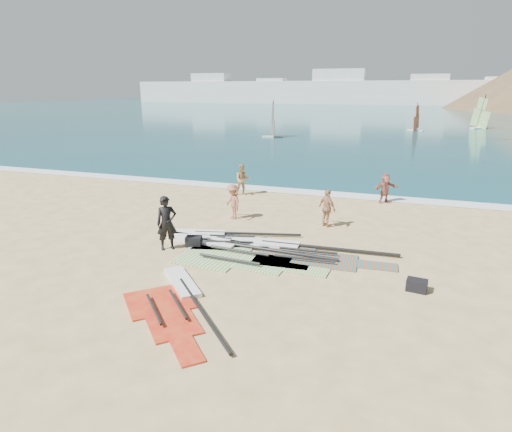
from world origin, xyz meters
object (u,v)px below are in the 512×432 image
(beachgoer_back, at_px, (327,208))
(beachgoer_right, at_px, (385,188))
(rig_grey, at_px, (221,238))
(beachgoer_left, at_px, (243,180))
(rig_green, at_px, (227,251))
(rig_orange, at_px, (295,251))
(gear_bag_far, at_px, (417,285))
(beachgoer_mid, at_px, (233,202))
(person_wetsuit, at_px, (167,223))
(gear_bag_near, at_px, (194,241))
(rig_red, at_px, (176,300))

(beachgoer_back, height_order, beachgoer_right, beachgoer_back)
(rig_grey, bearing_deg, beachgoer_left, 89.99)
(rig_green, bearing_deg, beachgoer_back, 59.06)
(beachgoer_left, bearing_deg, rig_orange, -85.81)
(gear_bag_far, relative_size, beachgoer_mid, 0.36)
(gear_bag_far, bearing_deg, person_wetsuit, 176.03)
(person_wetsuit, xyz_separation_m, beachgoer_back, (4.91, 4.45, -0.18))
(gear_bag_near, relative_size, beachgoer_left, 0.34)
(person_wetsuit, relative_size, beachgoer_back, 1.22)
(rig_red, bearing_deg, gear_bag_far, 70.94)
(rig_grey, bearing_deg, beachgoer_right, 39.76)
(gear_bag_near, xyz_separation_m, beachgoer_mid, (0.06, 3.64, 0.60))
(gear_bag_near, xyz_separation_m, beachgoer_left, (-1.09, 7.88, 0.66))
(rig_green, xyz_separation_m, beachgoer_right, (4.83, 8.88, 0.70))
(beachgoer_left, xyz_separation_m, beachgoer_right, (7.32, 0.84, -0.09))
(rig_grey, height_order, beachgoer_mid, beachgoer_mid)
(beachgoer_mid, height_order, beachgoer_back, beachgoer_back)
(rig_grey, relative_size, beachgoer_left, 3.13)
(rig_green, bearing_deg, beachgoer_right, 65.00)
(person_wetsuit, xyz_separation_m, beachgoer_left, (-0.35, 8.45, -0.14))
(gear_bag_far, xyz_separation_m, beachgoer_left, (-8.75, 9.03, 0.67))
(gear_bag_far, height_order, beachgoer_back, beachgoer_back)
(rig_grey, distance_m, person_wetsuit, 2.31)
(rig_orange, xyz_separation_m, beachgoer_mid, (-3.59, 3.08, 0.73))
(beachgoer_right, bearing_deg, beachgoer_mid, -177.88)
(rig_orange, height_order, gear_bag_far, gear_bag_far)
(person_wetsuit, xyz_separation_m, beachgoer_mid, (0.80, 4.21, -0.19))
(rig_grey, relative_size, rig_red, 1.16)
(rig_green, height_order, rig_red, rig_green)
(gear_bag_far, relative_size, person_wetsuit, 0.29)
(gear_bag_near, height_order, person_wetsuit, person_wetsuit)
(rig_red, distance_m, gear_bag_far, 6.78)
(rig_red, bearing_deg, person_wetsuit, 169.52)
(rig_red, height_order, person_wetsuit, person_wetsuit)
(rig_red, height_order, gear_bag_far, gear_bag_far)
(gear_bag_near, bearing_deg, beachgoer_left, 97.90)
(beachgoer_left, bearing_deg, rig_red, -106.45)
(gear_bag_near, bearing_deg, person_wetsuit, -142.45)
(beachgoer_mid, height_order, beachgoer_right, beachgoer_mid)
(rig_green, relative_size, beachgoer_right, 4.38)
(gear_bag_near, distance_m, beachgoer_right, 10.73)
(rig_orange, bearing_deg, beachgoer_right, 69.47)
(rig_green, distance_m, beachgoer_mid, 4.10)
(gear_bag_far, xyz_separation_m, beachgoer_mid, (-7.60, 4.80, 0.61))
(rig_orange, distance_m, beachgoer_right, 8.57)
(rig_red, height_order, beachgoer_mid, beachgoer_mid)
(rig_green, distance_m, rig_orange, 2.37)
(rig_green, bearing_deg, rig_grey, 125.85)
(person_wetsuit, height_order, beachgoer_back, person_wetsuit)
(gear_bag_far, height_order, person_wetsuit, person_wetsuit)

